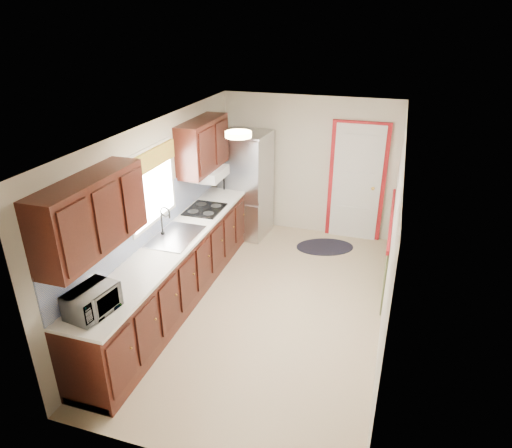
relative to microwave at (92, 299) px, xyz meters
The scene contains 8 objects.
room_shell 2.29m from the microwave, 58.39° to the left, with size 3.20×5.20×2.52m.
kitchen_run 1.69m from the microwave, 91.22° to the left, with size 0.63×4.00×2.20m.
back_wall_trim 4.71m from the microwave, 62.21° to the left, with size 1.12×2.30×2.08m.
ceiling_fixture 2.33m from the microwave, 62.78° to the left, with size 0.30×0.30×0.06m, color #FFD88C.
microwave is the anchor object (origin of this frame).
refrigerator 4.01m from the microwave, 86.83° to the left, with size 0.82×0.79×1.83m.
rug 4.34m from the microwave, 66.54° to the left, with size 0.96×0.62×0.01m, color black.
cooktop 2.70m from the microwave, 89.79° to the left, with size 0.50×0.60×0.02m, color black.
Camera 1 is at (1.41, -4.98, 3.59)m, focal length 32.00 mm.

